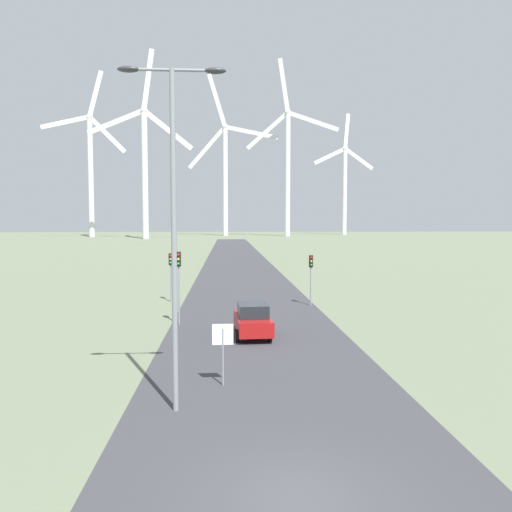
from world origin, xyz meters
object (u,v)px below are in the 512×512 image
(wind_turbine_far_right, at_px, (345,182))
(wind_turbine_left, at_px, (145,159))
(stop_sign_near, at_px, (223,343))
(wind_turbine_center, at_px, (225,168))
(streetlamp, at_px, (174,202))
(traffic_light_post_near_left, at_px, (179,272))
(traffic_light_post_near_right, at_px, (311,269))
(traffic_light_post_mid_left, at_px, (171,266))
(car_approaching, at_px, (253,320))
(wind_turbine_far_left, at_px, (91,164))
(wind_turbine_right, at_px, (288,160))

(wind_turbine_far_right, bearing_deg, wind_turbine_left, -147.14)
(stop_sign_near, distance_m, wind_turbine_center, 208.42)
(streetlamp, distance_m, traffic_light_post_near_left, 14.41)
(stop_sign_near, bearing_deg, streetlamp, -122.22)
(streetlamp, distance_m, wind_turbine_far_right, 233.85)
(streetlamp, height_order, traffic_light_post_near_right, streetlamp)
(traffic_light_post_mid_left, relative_size, wind_turbine_left, 0.06)
(traffic_light_post_near_left, relative_size, wind_turbine_far_right, 0.08)
(wind_turbine_left, bearing_deg, stop_sign_near, -79.92)
(car_approaching, bearing_deg, wind_turbine_left, 101.13)
(wind_turbine_center, bearing_deg, traffic_light_post_near_left, -90.67)
(wind_turbine_left, distance_m, wind_turbine_far_right, 103.93)
(car_approaching, distance_m, wind_turbine_far_left, 194.63)
(stop_sign_near, relative_size, traffic_light_post_near_left, 0.54)
(traffic_light_post_mid_left, height_order, wind_turbine_far_left, wind_turbine_far_left)
(stop_sign_near, distance_m, traffic_light_post_mid_left, 20.72)
(wind_turbine_far_right, bearing_deg, traffic_light_post_mid_left, -106.97)
(stop_sign_near, bearing_deg, wind_turbine_right, 82.34)
(streetlamp, xyz_separation_m, car_approaching, (3.10, 10.56, -6.00))
(stop_sign_near, xyz_separation_m, traffic_light_post_near_right, (6.43, 17.96, 1.10))
(wind_turbine_far_right, bearing_deg, stop_sign_near, -104.49)
(wind_turbine_far_left, relative_size, wind_turbine_center, 0.95)
(streetlamp, bearing_deg, wind_turbine_right, 82.00)
(wind_turbine_far_right, bearing_deg, wind_turbine_far_left, -164.62)
(wind_turbine_center, xyz_separation_m, wind_turbine_far_right, (58.09, 16.58, -4.73))
(traffic_light_post_near_right, relative_size, wind_turbine_far_left, 0.06)
(car_approaching, xyz_separation_m, wind_turbine_far_right, (56.08, 214.90, 24.77))
(wind_turbine_right, height_order, wind_turbine_far_right, wind_turbine_right)
(streetlamp, relative_size, traffic_light_post_near_left, 2.50)
(stop_sign_near, xyz_separation_m, wind_turbine_right, (26.32, 195.82, 30.85))
(streetlamp, bearing_deg, wind_turbine_far_left, 105.58)
(wind_turbine_left, bearing_deg, wind_turbine_center, 53.75)
(stop_sign_near, distance_m, car_approaching, 8.29)
(traffic_light_post_mid_left, relative_size, wind_turbine_far_right, 0.07)
(wind_turbine_center, bearing_deg, streetlamp, -90.30)
(traffic_light_post_mid_left, height_order, wind_turbine_left, wind_turbine_left)
(car_approaching, bearing_deg, streetlamp, -106.39)
(wind_turbine_far_left, xyz_separation_m, wind_turbine_far_right, (113.36, 31.18, -4.30))
(traffic_light_post_mid_left, distance_m, car_approaching, 13.59)
(stop_sign_near, relative_size, wind_turbine_center, 0.03)
(wind_turbine_far_left, bearing_deg, traffic_light_post_near_left, -73.63)
(stop_sign_near, relative_size, traffic_light_post_mid_left, 0.63)
(traffic_light_post_near_right, bearing_deg, wind_turbine_center, 92.09)
(wind_turbine_right, bearing_deg, traffic_light_post_near_left, -98.96)
(streetlamp, height_order, wind_turbine_left, wind_turbine_left)
(stop_sign_near, bearing_deg, wind_turbine_far_right, 75.51)
(wind_turbine_far_right, bearing_deg, streetlamp, -104.71)
(stop_sign_near, relative_size, traffic_light_post_near_right, 0.63)
(traffic_light_post_near_left, xyz_separation_m, wind_turbine_center, (2.30, 194.99, 27.16))
(streetlamp, relative_size, car_approaching, 2.66)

